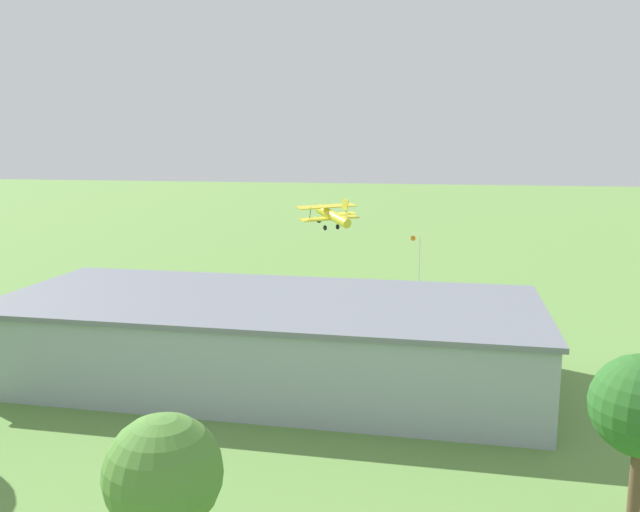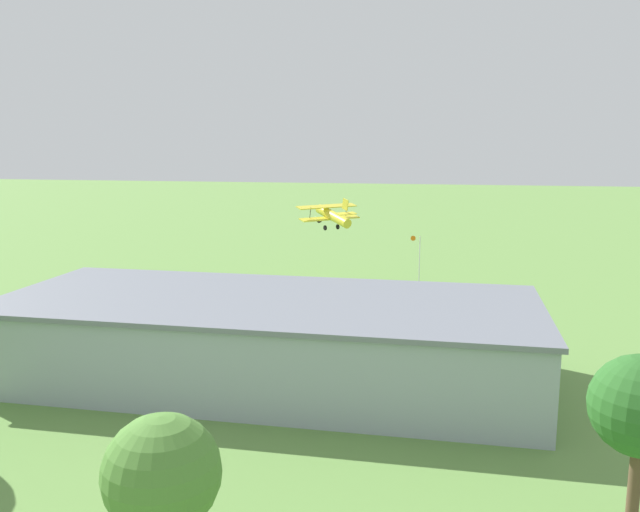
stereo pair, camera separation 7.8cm
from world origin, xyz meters
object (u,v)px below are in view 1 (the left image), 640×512
object	(u,v)px
person_at_fence_line	(208,302)
tree_by_windsock	(163,474)
hangar	(268,339)
biplane	(332,215)
person_crossing_taxiway	(512,318)
person_by_parked_cars	(517,321)
person_near_hangar_door	(153,309)
person_walking_on_apron	(121,303)
windsock	(415,242)
car_white	(102,311)
car_red	(46,310)

from	to	relation	value
person_at_fence_line	tree_by_windsock	bearing A→B (deg)	108.75
hangar	biplane	distance (m)	35.82
person_at_fence_line	tree_by_windsock	distance (m)	45.35
biplane	person_crossing_taxiway	world-z (taller)	biplane
person_by_parked_cars	person_crossing_taxiway	bearing A→B (deg)	-79.64
person_near_hangar_door	person_by_parked_cars	xyz separation A→B (m)	(-35.52, -2.05, 0.03)
tree_by_windsock	biplane	bearing A→B (deg)	-85.92
person_near_hangar_door	person_crossing_taxiway	size ratio (longest dim) A/B	1.02
person_walking_on_apron	windsock	bearing A→B (deg)	-152.24
person_at_fence_line	person_by_parked_cars	bearing A→B (deg)	176.72
car_white	car_red	distance (m)	5.84
car_red	person_at_fence_line	bearing A→B (deg)	-157.38
tree_by_windsock	person_near_hangar_door	bearing A→B (deg)	-64.08
biplane	person_crossing_taxiway	distance (m)	27.86
hangar	tree_by_windsock	bearing A→B (deg)	96.62
hangar	tree_by_windsock	world-z (taller)	tree_by_windsock
person_at_fence_line	tree_by_windsock	world-z (taller)	tree_by_windsock
person_walking_on_apron	car_red	bearing A→B (deg)	35.77
car_red	person_crossing_taxiway	xyz separation A→B (m)	(-45.64, -5.85, -0.00)
tree_by_windsock	windsock	xyz separation A→B (m)	(-6.29, -56.42, 0.32)
biplane	car_red	distance (m)	34.84
hangar	person_crossing_taxiway	distance (m)	26.53
hangar	biplane	size ratio (longest dim) A/B	5.10
biplane	windsock	world-z (taller)	biplane
biplane	tree_by_windsock	world-z (taller)	biplane
person_crossing_taxiway	tree_by_windsock	distance (m)	45.68
person_crossing_taxiway	person_near_hangar_door	bearing A→B (deg)	5.71
biplane	windsock	distance (m)	11.29
person_walking_on_apron	tree_by_windsock	distance (m)	47.26
person_walking_on_apron	car_white	bearing A→B (deg)	88.51
car_white	person_crossing_taxiway	bearing A→B (deg)	-172.51
person_at_fence_line	person_crossing_taxiway	bearing A→B (deg)	179.42
person_at_fence_line	windsock	bearing A→B (deg)	-146.60
car_red	person_at_fence_line	distance (m)	16.02
hangar	biplane	bearing A→B (deg)	-87.67
hangar	person_by_parked_cars	bearing A→B (deg)	-139.23
person_near_hangar_door	person_by_parked_cars	world-z (taller)	person_by_parked_cars
hangar	person_by_parked_cars	size ratio (longest dim) A/B	22.64
car_red	person_by_parked_cars	size ratio (longest dim) A/B	2.37
car_white	person_near_hangar_door	world-z (taller)	person_near_hangar_door
windsock	person_crossing_taxiway	bearing A→B (deg)	125.66
car_red	person_by_parked_cars	world-z (taller)	person_by_parked_cars
person_walking_on_apron	tree_by_windsock	bearing A→B (deg)	119.82
hangar	person_by_parked_cars	distance (m)	25.74
biplane	person_by_parked_cars	size ratio (longest dim) A/B	4.44
hangar	tree_by_windsock	distance (m)	24.46
person_near_hangar_door	person_at_fence_line	bearing A→B (deg)	-138.89
car_red	windsock	bearing A→B (deg)	-150.81
person_walking_on_apron	person_at_fence_line	bearing A→B (deg)	-167.86
biplane	person_near_hangar_door	distance (m)	26.45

